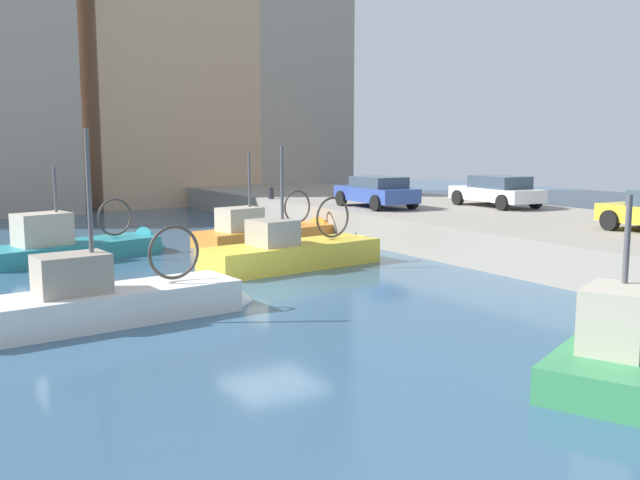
{
  "coord_description": "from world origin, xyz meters",
  "views": [
    {
      "loc": [
        -8.53,
        -16.25,
        4.01
      ],
      "look_at": [
        1.92,
        0.71,
        1.2
      ],
      "focal_mm": 40.04,
      "sensor_mm": 36.0,
      "label": 1
    }
  ],
  "objects": [
    {
      "name": "fishing_boat_green",
      "position": [
        2.89,
        -8.58,
        0.13
      ],
      "size": [
        6.59,
        4.02,
        3.88
      ],
      "color": "#388951",
      "rests_on": "ground"
    },
    {
      "name": "parked_car_white",
      "position": [
        13.52,
        5.34,
        1.88
      ],
      "size": [
        2.22,
        4.28,
        1.31
      ],
      "color": "silver",
      "rests_on": "quay_wall"
    },
    {
      "name": "water_surface",
      "position": [
        0.0,
        0.0,
        0.0
      ],
      "size": [
        80.0,
        80.0,
        0.0
      ],
      "primitive_type": "plane",
      "color": "#335675",
      "rests_on": "ground"
    },
    {
      "name": "fishing_boat_orange",
      "position": [
        4.51,
        8.45,
        0.13
      ],
      "size": [
        6.69,
        2.81,
        4.38
      ],
      "color": "orange",
      "rests_on": "ground"
    },
    {
      "name": "fishing_boat_teal",
      "position": [
        -2.8,
        8.54,
        0.16
      ],
      "size": [
        6.79,
        3.3,
        3.98
      ],
      "color": "teal",
      "rests_on": "ground"
    },
    {
      "name": "parked_car_blue",
      "position": [
        9.04,
        7.77,
        1.88
      ],
      "size": [
        2.12,
        3.99,
        1.3
      ],
      "color": "#334C9E",
      "rests_on": "quay_wall"
    },
    {
      "name": "fishing_boat_yellow",
      "position": [
        2.67,
        3.12,
        0.11
      ],
      "size": [
        6.82,
        2.41,
        4.63
      ],
      "color": "gold",
      "rests_on": "ground"
    },
    {
      "name": "fishing_boat_white",
      "position": [
        -4.22,
        -0.68,
        0.12
      ],
      "size": [
        6.93,
        2.14,
        5.0
      ],
      "color": "white",
      "rests_on": "ground"
    },
    {
      "name": "waterfront_building_central",
      "position": [
        14.71,
        28.47,
        9.77
      ],
      "size": [
        9.01,
        9.07,
        19.5
      ],
      "color": "#A39384",
      "rests_on": "ground"
    },
    {
      "name": "waterfront_building_east_mid",
      "position": [
        7.01,
        28.39,
        11.79
      ],
      "size": [
        10.34,
        9.03,
        23.54
      ],
      "color": "tan",
      "rests_on": "ground"
    },
    {
      "name": "quay_wall",
      "position": [
        11.5,
        0.0,
        0.6
      ],
      "size": [
        9.0,
        56.0,
        1.2
      ],
      "primitive_type": "cube",
      "color": "gray",
      "rests_on": "ground"
    },
    {
      "name": "mooring_bollard_mid",
      "position": [
        7.35,
        14.0,
        1.48
      ],
      "size": [
        0.28,
        0.28,
        0.55
      ],
      "primitive_type": "cylinder",
      "color": "#2D2D33",
      "rests_on": "quay_wall"
    }
  ]
}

